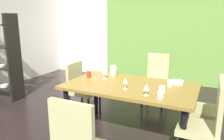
% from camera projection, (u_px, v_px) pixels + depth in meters
% --- Properties ---
extents(ground_plane, '(6.00, 5.99, 0.02)m').
position_uv_depth(ground_plane, '(89.00, 123.00, 3.58)').
color(ground_plane, black).
extents(back_panel_interior, '(1.88, 0.10, 2.68)m').
position_uv_depth(back_panel_interior, '(81.00, 29.00, 6.72)').
color(back_panel_interior, silver).
rests_on(back_panel_interior, ground_plane).
extents(garden_window_panel, '(4.12, 0.10, 2.68)m').
position_uv_depth(garden_window_panel, '(181.00, 32.00, 5.46)').
color(garden_window_panel, '#68963E').
rests_on(garden_window_panel, ground_plane).
extents(dining_table, '(1.78, 1.03, 0.76)m').
position_uv_depth(dining_table, '(130.00, 90.00, 3.05)').
color(dining_table, olive).
rests_on(dining_table, ground_plane).
extents(chair_left_far, '(0.45, 0.44, 0.92)m').
position_uv_depth(chair_left_far, '(81.00, 86.00, 3.76)').
color(chair_left_far, tan).
rests_on(chair_left_far, ground_plane).
extents(chair_right_far, '(0.44, 0.44, 0.93)m').
position_uv_depth(chair_right_far, '(208.00, 106.00, 2.91)').
color(chair_right_far, tan).
rests_on(chair_right_far, ground_plane).
extents(chair_head_far, '(0.44, 0.45, 1.00)m').
position_uv_depth(chair_head_far, '(156.00, 78.00, 4.20)').
color(chair_head_far, tan).
rests_on(chair_head_far, ground_plane).
extents(chair_right_near, '(0.44, 0.44, 0.99)m').
position_uv_depth(chair_right_near, '(207.00, 122.00, 2.41)').
color(chair_right_near, tan).
rests_on(chair_right_near, ground_plane).
extents(wine_glass_corner, '(0.06, 0.06, 0.15)m').
position_uv_depth(wine_glass_corner, '(125.00, 81.00, 2.82)').
color(wine_glass_corner, silver).
rests_on(wine_glass_corner, dining_table).
extents(wine_glass_east, '(0.08, 0.08, 0.14)m').
position_uv_depth(wine_glass_east, '(147.00, 88.00, 2.59)').
color(wine_glass_east, silver).
rests_on(wine_glass_east, dining_table).
extents(wine_glass_south, '(0.08, 0.08, 0.18)m').
position_uv_depth(wine_glass_south, '(105.00, 71.00, 3.31)').
color(wine_glass_south, silver).
rests_on(wine_glass_south, dining_table).
extents(serving_bowl_rear, '(0.17, 0.17, 0.05)m').
position_uv_depth(serving_bowl_rear, '(177.00, 82.00, 3.07)').
color(serving_bowl_rear, silver).
rests_on(serving_bowl_rear, dining_table).
extents(cup_left, '(0.07, 0.07, 0.10)m').
position_uv_depth(cup_left, '(89.00, 74.00, 3.40)').
color(cup_left, red).
rests_on(cup_left, dining_table).
extents(cup_right, '(0.08, 0.08, 0.09)m').
position_uv_depth(cup_right, '(162.00, 90.00, 2.67)').
color(cup_right, white).
rests_on(cup_right, dining_table).
extents(cup_near_shelf, '(0.08, 0.08, 0.08)m').
position_uv_depth(cup_near_shelf, '(170.00, 83.00, 2.96)').
color(cup_near_shelf, beige).
rests_on(cup_near_shelf, dining_table).
extents(cup_center, '(0.07, 0.07, 0.09)m').
position_uv_depth(cup_center, '(160.00, 95.00, 2.50)').
color(cup_center, beige).
rests_on(cup_center, dining_table).
extents(pitcher_near_window, '(0.11, 0.10, 0.16)m').
position_uv_depth(pitcher_near_window, '(113.00, 70.00, 3.51)').
color(pitcher_near_window, beige).
rests_on(pitcher_near_window, dining_table).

